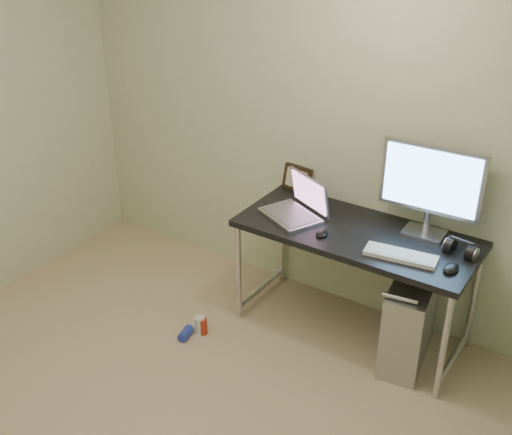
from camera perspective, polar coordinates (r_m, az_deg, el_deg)
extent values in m
plane|color=tan|center=(3.70, -11.05, -18.07)|extent=(3.50, 3.50, 0.00)
cube|color=beige|center=(4.22, 4.00, 8.69)|extent=(3.50, 0.02, 2.50)
cube|color=beige|center=(2.22, 21.23, -12.89)|extent=(0.02, 3.50, 2.50)
cube|color=black|center=(3.93, 8.93, -1.44)|extent=(1.45, 0.64, 0.04)
cylinder|color=silver|center=(4.20, -1.59, -4.93)|extent=(0.04, 0.04, 0.71)
cylinder|color=silver|center=(4.60, 2.38, -1.80)|extent=(0.04, 0.04, 0.71)
cylinder|color=silver|center=(3.73, 16.32, -11.06)|extent=(0.04, 0.04, 0.71)
cylinder|color=silver|center=(4.18, 18.80, -6.86)|extent=(0.04, 0.04, 0.71)
cylinder|color=silver|center=(4.55, 0.47, -6.26)|extent=(0.04, 0.56, 0.04)
cylinder|color=silver|center=(4.12, 17.08, -11.93)|extent=(0.04, 0.56, 0.04)
cube|color=#A2A3A7|center=(4.01, 13.44, -8.97)|extent=(0.31, 0.56, 0.55)
cylinder|color=#A9A8AF|center=(3.67, 12.68, -7.00)|extent=(0.20, 0.06, 0.03)
cylinder|color=#A9A8AF|center=(4.02, 15.07, -3.90)|extent=(0.20, 0.06, 0.03)
cylinder|color=black|center=(4.21, 14.60, -5.16)|extent=(0.01, 0.16, 0.69)
cylinder|color=black|center=(4.18, 15.62, -5.86)|extent=(0.02, 0.11, 0.71)
cylinder|color=#A92D1A|center=(4.24, -4.77, -9.59)|extent=(0.07, 0.07, 0.11)
cylinder|color=silver|center=(4.25, -5.00, -9.50)|extent=(0.08, 0.08, 0.12)
cylinder|color=#273BC2|center=(4.23, -6.28, -10.21)|extent=(0.09, 0.13, 0.06)
cube|color=#A9A8AF|center=(4.03, 3.05, 0.16)|extent=(0.44, 0.39, 0.02)
cube|color=slate|center=(4.03, 3.05, 0.30)|extent=(0.39, 0.33, 0.00)
cube|color=#939199|center=(4.05, 4.79, 2.25)|extent=(0.36, 0.20, 0.24)
cube|color=#794D6D|center=(4.04, 4.73, 2.20)|extent=(0.32, 0.18, 0.20)
cube|color=#A9A8AF|center=(3.97, 14.71, -1.31)|extent=(0.25, 0.18, 0.02)
cylinder|color=#A9A8AF|center=(3.95, 14.95, -0.24)|extent=(0.04, 0.04, 0.13)
cube|color=#A9A8AF|center=(3.82, 15.38, 3.31)|extent=(0.60, 0.06, 0.42)
cube|color=#6CB4FF|center=(3.80, 15.26, 3.19)|extent=(0.55, 0.03, 0.36)
cube|color=silver|center=(3.69, 12.73, -3.31)|extent=(0.42, 0.19, 0.02)
ellipsoid|color=black|center=(3.64, 16.97, -4.24)|extent=(0.08, 0.13, 0.04)
ellipsoid|color=black|center=(3.84, 5.88, -1.32)|extent=(0.08, 0.12, 0.04)
cylinder|color=black|center=(3.82, 16.83, -2.48)|extent=(0.06, 0.11, 0.11)
cylinder|color=black|center=(3.79, 18.66, -2.99)|extent=(0.06, 0.11, 0.11)
cube|color=black|center=(3.78, 17.87, -1.98)|extent=(0.14, 0.03, 0.01)
cube|color=black|center=(4.35, 3.68, 3.50)|extent=(0.23, 0.10, 0.18)
cylinder|color=silver|center=(4.30, 5.33, 2.42)|extent=(0.01, 0.01, 0.08)
cylinder|color=silver|center=(4.28, 5.36, 3.02)|extent=(0.04, 0.04, 0.04)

